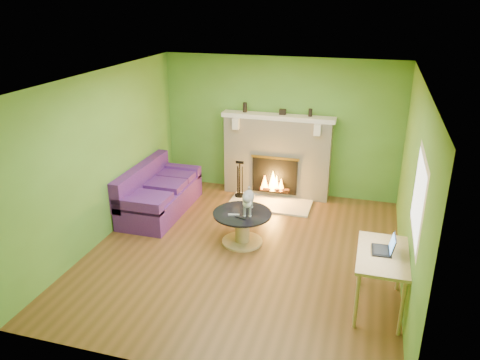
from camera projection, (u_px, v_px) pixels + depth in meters
The scene contains 22 objects.
floor at pixel (244, 252), 7.06m from camera, with size 5.00×5.00×0.00m, color brown.
ceiling at pixel (244, 78), 6.10m from camera, with size 5.00×5.00×0.00m, color white.
wall_back at pixel (280, 127), 8.81m from camera, with size 5.00×5.00×0.00m, color #4D7E29.
wall_front at pixel (171, 262), 4.35m from camera, with size 5.00×5.00×0.00m, color #4D7E29.
wall_left at pixel (103, 157), 7.17m from camera, with size 5.00×5.00×0.00m, color #4D7E29.
wall_right at pixel (412, 189), 6.00m from camera, with size 5.00×5.00×0.00m, color #4D7E29.
window_frame at pixel (419, 198), 5.11m from camera, with size 1.20×1.20×0.00m, color silver.
window_pane at pixel (418, 198), 5.11m from camera, with size 1.06×1.06×0.00m, color white.
fireplace at pixel (277, 156), 8.84m from camera, with size 2.10×0.46×1.58m.
hearth at pixel (270, 204), 8.66m from camera, with size 1.50×0.75×0.03m, color beige.
mantel at pixel (278, 117), 8.54m from camera, with size 2.10×0.28×0.08m, color silver.
sofa at pixel (158, 194), 8.29m from camera, with size 0.87×1.87×0.84m.
coffee_table at pixel (242, 225), 7.23m from camera, with size 0.91×0.91×0.51m.
desk at pixel (382, 260), 5.57m from camera, with size 0.60×1.03×0.76m.
cat at pixel (248, 200), 7.10m from camera, with size 0.23×0.64×0.40m, color slate, non-canonical shape.
remote_silver at pixel (234, 215), 7.06m from camera, with size 0.17×0.04×0.02m, color gray.
remote_black at pixel (240, 217), 6.98m from camera, with size 0.16×0.04×0.02m, color black.
laptop at pixel (382, 243), 5.55m from camera, with size 0.26×0.30×0.22m, color black, non-canonical shape.
fire_tools at pixel (240, 179), 8.82m from camera, with size 0.19×0.19×0.71m, color black, non-canonical shape.
mantel_vase_left at pixel (245, 107), 8.69m from camera, with size 0.08×0.08×0.18m, color black.
mantel_vase_right at pixel (310, 113), 8.38m from camera, with size 0.07×0.07×0.14m, color black.
mantel_box at pixel (283, 112), 8.52m from camera, with size 0.12×0.08×0.10m, color black.
Camera 1 is at (1.66, -5.93, 3.61)m, focal length 35.00 mm.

